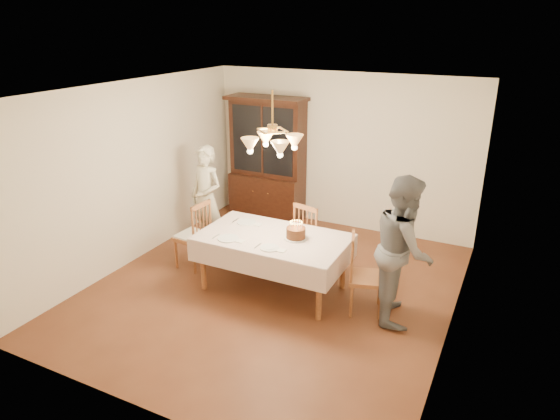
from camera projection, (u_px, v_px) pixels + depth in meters
The scene contains 14 objects.
ground at pixel (273, 288), 6.67m from camera, with size 5.00×5.00×0.00m, color #572A18.
room_shell at pixel (273, 175), 6.10m from camera, with size 5.00×5.00×5.00m.
dining_table at pixel (273, 242), 6.42m from camera, with size 1.90×1.10×0.76m.
china_hutch at pixel (267, 161), 8.71m from camera, with size 1.38×0.54×2.16m.
chair_far_side at pixel (312, 239), 7.08m from camera, with size 0.53×0.52×1.00m.
chair_left_end at pixel (193, 237), 7.12m from camera, with size 0.45×0.47×1.00m.
chair_right_end at pixel (366, 278), 6.00m from camera, with size 0.53×0.54×1.00m.
elderly_woman at pixel (207, 198), 7.62m from camera, with size 0.59×0.39×1.62m, color beige.
adult_in_grey at pixel (403, 249), 5.76m from camera, with size 0.86×0.67×1.76m, color slate.
birthday_cake at pixel (296, 233), 6.31m from camera, with size 0.30×0.30×0.23m.
place_setting_near_left at pixel (229, 239), 6.31m from camera, with size 0.41×0.27×0.02m.
place_setting_near_right at pixel (270, 248), 6.05m from camera, with size 0.38×0.23×0.02m.
place_setting_far_left at pixel (247, 222), 6.81m from camera, with size 0.41×0.26×0.02m.
chandelier at pixel (273, 143), 5.96m from camera, with size 0.62×0.62×0.73m.
Camera 1 is at (2.68, -5.21, 3.36)m, focal length 32.00 mm.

